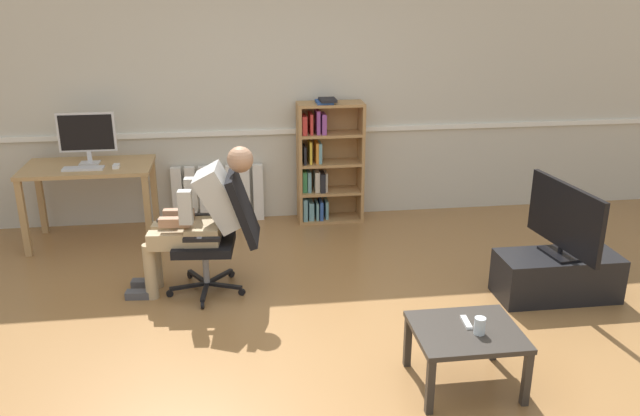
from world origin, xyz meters
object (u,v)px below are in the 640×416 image
Objects in this scene: coffee_table at (466,337)px; drinking_glass at (480,326)px; office_chair at (222,230)px; imac_monitor at (87,134)px; radiator at (218,194)px; computer_mouse at (116,166)px; person_seated at (200,216)px; computer_desk at (89,177)px; spare_remote at (466,322)px; keyboard at (83,168)px; bookshelf at (325,163)px; tv_stand at (557,276)px; tv_screen at (565,219)px.

coffee_table is 6.08× the size of drinking_glass.
imac_monitor is at bearing -131.79° from office_chair.
computer_mouse is at bearing -150.23° from radiator.
radiator is at bearing 116.30° from coffee_table.
person_seated is (0.79, -1.09, -0.13)m from computer_mouse.
drinking_glass is at bearing -46.94° from computer_mouse.
person_seated is 2.31m from drinking_glass.
computer_mouse is 0.94× the size of drinking_glass.
spare_remote is at bearing -44.20° from computer_desk.
drinking_glass is (1.69, -1.56, -0.20)m from person_seated.
drinking_glass is 0.71× the size of spare_remote.
coffee_table is at bearing -102.15° from spare_remote.
imac_monitor is 1.44× the size of keyboard.
computer_desk is at bearing 86.10° from keyboard.
bookshelf reaches higher than tv_stand.
imac_monitor is 1.86m from office_chair.
imac_monitor is at bearing 138.76° from spare_remote.
computer_mouse reaches higher than tv_stand.
drinking_glass is (1.59, -3.17, 0.14)m from radiator.
radiator is 1.64m from office_chair.
tv_screen reaches higher than computer_desk.
computer_desk is 3.92m from drinking_glass.
tv_screen is at bearing -51.56° from bookshelf.
bookshelf is 2.98m from spare_remote.
spare_remote is at bearing -62.89° from radiator.
person_seated is at bearing -44.79° from keyboard.
coffee_table reaches higher than tv_stand.
computer_desk is 1.62m from person_seated.
tv_stand is (3.83, -1.69, -0.46)m from computer_desk.
drinking_glass is (-1.07, -1.09, -0.22)m from tv_screen.
computer_mouse is at bearing -134.19° from office_chair.
tv_screen is at bearing -21.90° from keyboard.
tv_screen is at bearing 85.41° from person_seated.
coffee_table is 0.13m from drinking_glass.
bookshelf reaches higher than spare_remote.
office_chair reaches higher than tv_screen.
computer_mouse is 3.59m from coffee_table.
coffee_table is (0.44, -3.01, -0.27)m from bookshelf.
bookshelf is 1.36× the size of tv_stand.
computer_desk is at bearing 134.84° from drinking_glass.
computer_desk is 3.81m from spare_remote.
drinking_glass is at bearing -46.19° from coffee_table.
bookshelf reaches higher than coffee_table.
bookshelf is 1.99× the size of coffee_table.
coffee_table is 0.09m from spare_remote.
tv_screen is 5.84× the size of spare_remote.
person_seated reaches higher than tv_stand.
tv_stand is 1.54m from coffee_table.
drinking_glass is at bearing -45.16° from computer_desk.
coffee_table is at bearing 49.77° from office_chair.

